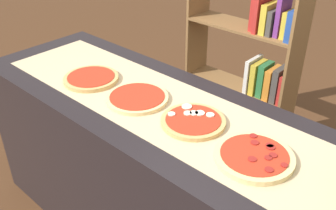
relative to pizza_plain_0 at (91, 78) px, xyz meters
name	(u,v)px	position (x,y,z in m)	size (l,w,h in m)	color
counter	(168,183)	(0.48, 0.06, -0.46)	(2.22, 0.70, 0.90)	black
parchment_paper	(168,109)	(0.48, 0.06, -0.01)	(1.97, 0.48, 0.00)	tan
pizza_plain_0	(91,78)	(0.00, 0.00, 0.00)	(0.28, 0.28, 0.02)	tan
pizza_plain_1	(137,98)	(0.32, 0.02, 0.00)	(0.30, 0.30, 0.02)	#E5C17F
pizza_mozzarella_2	(193,121)	(0.64, 0.05, 0.00)	(0.28, 0.28, 0.03)	tan
pizza_pepperoni_3	(254,156)	(0.96, 0.01, 0.00)	(0.30, 0.30, 0.03)	#E5C17F
bookshelf	(254,67)	(0.29, 1.16, -0.25)	(0.82, 0.25, 1.39)	brown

